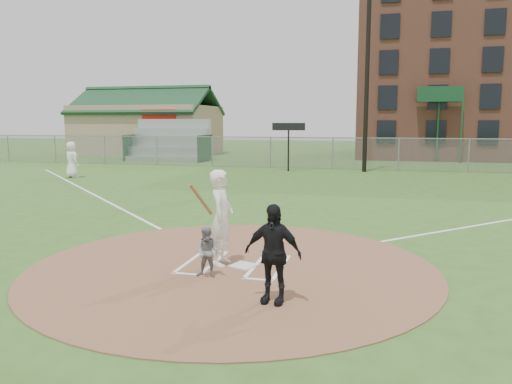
% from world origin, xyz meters
% --- Properties ---
extents(ground, '(140.00, 140.00, 0.00)m').
position_xyz_m(ground, '(0.00, 0.00, 0.00)').
color(ground, '#30591E').
rests_on(ground, ground).
extents(dirt_circle, '(8.40, 8.40, 0.02)m').
position_xyz_m(dirt_circle, '(0.00, 0.00, 0.01)').
color(dirt_circle, brown).
rests_on(dirt_circle, ground).
extents(home_plate, '(0.62, 0.62, 0.03)m').
position_xyz_m(home_plate, '(0.23, 0.02, 0.04)').
color(home_plate, silver).
rests_on(home_plate, dirt_circle).
extents(foul_line_third, '(17.04, 17.04, 0.01)m').
position_xyz_m(foul_line_third, '(-9.00, 9.00, 0.01)').
color(foul_line_third, white).
rests_on(foul_line_third, ground).
extents(catcher, '(0.48, 0.38, 0.98)m').
position_xyz_m(catcher, '(-0.26, -0.81, 0.51)').
color(catcher, gray).
rests_on(catcher, dirt_circle).
extents(umpire, '(1.01, 0.52, 1.66)m').
position_xyz_m(umpire, '(1.24, -1.84, 0.85)').
color(umpire, black).
rests_on(umpire, dirt_circle).
extents(ondeck_player, '(1.12, 0.98, 1.93)m').
position_xyz_m(ondeck_player, '(-13.21, 13.98, 0.97)').
color(ondeck_player, white).
rests_on(ondeck_player, ground).
extents(batters_boxes, '(2.08, 1.88, 0.01)m').
position_xyz_m(batters_boxes, '(0.00, 0.15, 0.03)').
color(batters_boxes, white).
rests_on(batters_boxes, dirt_circle).
extents(batter_at_plate, '(0.73, 1.05, 2.00)m').
position_xyz_m(batter_at_plate, '(-0.25, 0.05, 1.02)').
color(batter_at_plate, white).
rests_on(batter_at_plate, dirt_circle).
extents(outfield_fence, '(56.08, 0.08, 2.03)m').
position_xyz_m(outfield_fence, '(0.00, 22.00, 1.02)').
color(outfield_fence, slate).
rests_on(outfield_fence, ground).
extents(bleachers, '(6.08, 3.20, 3.20)m').
position_xyz_m(bleachers, '(-13.00, 26.20, 1.59)').
color(bleachers, '#B7BABF').
rests_on(bleachers, ground).
extents(clubhouse, '(12.20, 8.71, 6.23)m').
position_xyz_m(clubhouse, '(-18.00, 32.99, 2.39)').
color(clubhouse, tan).
rests_on(clubhouse, ground).
extents(light_pole, '(1.20, 0.30, 12.22)m').
position_xyz_m(light_pole, '(2.00, 21.00, 6.61)').
color(light_pole, black).
rests_on(light_pole, ground).
extents(scoreboard_sign, '(2.00, 0.10, 2.93)m').
position_xyz_m(scoreboard_sign, '(-2.50, 20.20, 2.39)').
color(scoreboard_sign, black).
rests_on(scoreboard_sign, ground).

